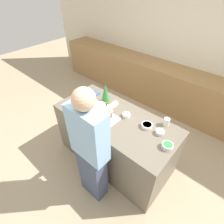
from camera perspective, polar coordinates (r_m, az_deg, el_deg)
ground_plane at (r=3.00m, az=0.86°, el=-14.58°), size 12.00×12.00×0.00m
wall_back at (r=3.88m, az=23.95°, el=19.40°), size 8.00×0.05×2.60m
back_cabinet_block at (r=3.94m, az=18.96°, el=6.95°), size 6.00×0.60×0.90m
kitchen_island at (r=2.66m, az=0.96°, el=-8.96°), size 1.72×0.79×0.89m
baking_tray at (r=2.33m, az=-3.12°, el=-1.93°), size 0.40×0.32×0.01m
gingerbread_house at (r=2.27m, az=-3.19°, el=-0.06°), size 0.21×0.19×0.26m
decorative_tree at (r=2.53m, az=-2.12°, el=6.18°), size 0.14×0.14×0.31m
candy_bowl_center_rear at (r=2.34m, az=4.70°, el=-1.02°), size 0.10×0.10×0.05m
candy_bowl_front_corner at (r=2.06m, az=17.64°, el=-10.48°), size 0.13×0.13×0.05m
candy_bowl_far_right at (r=2.23m, az=11.33°, el=-4.33°), size 0.14×0.14×0.04m
candy_bowl_far_left at (r=2.19m, az=15.42°, el=-6.33°), size 0.11×0.11×0.04m
candy_bowl_near_tray_right at (r=2.73m, az=-10.16°, el=4.94°), size 0.11×0.11×0.04m
candy_bowl_behind_tray at (r=2.55m, az=-5.39°, el=2.82°), size 0.11×0.11×0.05m
cookbook at (r=2.79m, az=-6.28°, el=5.93°), size 0.16×0.17×0.02m
mug at (r=2.30m, az=17.36°, el=-3.08°), size 0.07×0.07×0.10m
person at (r=2.01m, az=-7.04°, el=-12.33°), size 0.44×0.55×1.68m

